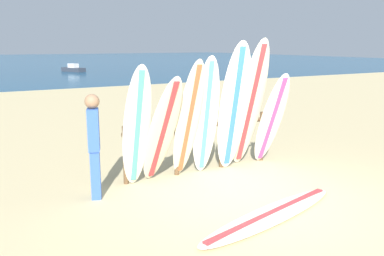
{
  "coord_description": "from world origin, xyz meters",
  "views": [
    {
      "loc": [
        -3.81,
        -4.62,
        2.39
      ],
      "look_at": [
        0.03,
        2.14,
        0.78
      ],
      "focal_mm": 38.14,
      "sensor_mm": 36.0,
      "label": 1
    }
  ],
  "objects": [
    {
      "name": "ground_plane",
      "position": [
        0.0,
        0.0,
        0.0
      ],
      "size": [
        120.0,
        120.0,
        0.0
      ],
      "primitive_type": "plane",
      "color": "#CCB784"
    },
    {
      "name": "surfboard_rack",
      "position": [
        0.03,
        1.84,
        0.65
      ],
      "size": [
        3.08,
        0.09,
        1.02
      ],
      "color": "brown",
      "rests_on": "ground"
    },
    {
      "name": "surfboard_leaning_far_left",
      "position": [
        -1.38,
        1.47,
        1.05
      ],
      "size": [
        0.51,
        0.72,
        2.11
      ],
      "color": "silver",
      "rests_on": "ground"
    },
    {
      "name": "surfboard_leaning_left",
      "position": [
        -0.94,
        1.45,
        0.96
      ],
      "size": [
        0.7,
        1.01,
        1.92
      ],
      "color": "beige",
      "rests_on": "ground"
    },
    {
      "name": "surfboard_leaning_center_left",
      "position": [
        -0.4,
        1.51,
        1.08
      ],
      "size": [
        0.51,
        0.81,
        2.17
      ],
      "color": "beige",
      "rests_on": "ground"
    },
    {
      "name": "surfboard_leaning_center",
      "position": [
        -0.01,
        1.56,
        1.1
      ],
      "size": [
        0.55,
        0.63,
        2.21
      ],
      "color": "white",
      "rests_on": "ground"
    },
    {
      "name": "surfboard_leaning_center_right",
      "position": [
        0.53,
        1.46,
        1.23
      ],
      "size": [
        0.69,
        0.8,
        2.46
      ],
      "color": "white",
      "rests_on": "ground"
    },
    {
      "name": "surfboard_leaning_right",
      "position": [
        0.96,
        1.53,
        1.26
      ],
      "size": [
        0.59,
        0.86,
        2.51
      ],
      "color": "beige",
      "rests_on": "ground"
    },
    {
      "name": "surfboard_leaning_far_right",
      "position": [
        1.39,
        1.4,
        0.94
      ],
      "size": [
        0.6,
        0.97,
        1.89
      ],
      "color": "white",
      "rests_on": "ground"
    },
    {
      "name": "surfboard_lying_on_sand",
      "position": [
        -0.18,
        -0.5,
        0.04
      ],
      "size": [
        2.92,
        1.17,
        0.08
      ],
      "color": "silver",
      "rests_on": "ground"
    },
    {
      "name": "beachgoer_standing",
      "position": [
        -2.11,
        1.43,
        0.91
      ],
      "size": [
        0.25,
        0.31,
        1.65
      ],
      "color": "#3359B2",
      "rests_on": "ground"
    },
    {
      "name": "small_boat_offshore",
      "position": [
        4.93,
        31.78,
        0.26
      ],
      "size": [
        1.66,
        2.61,
        0.71
      ],
      "color": "#333842",
      "rests_on": "ocean_water"
    }
  ]
}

